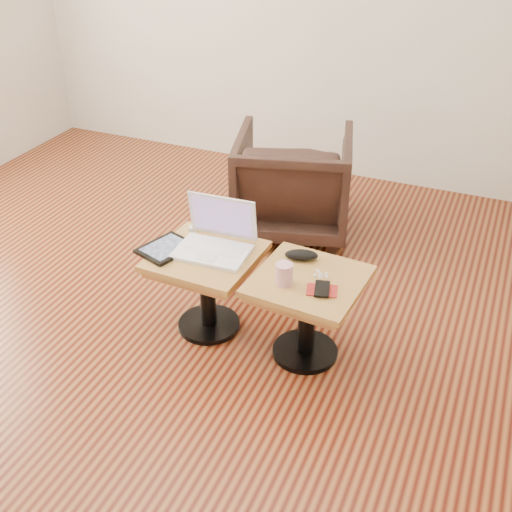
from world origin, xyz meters
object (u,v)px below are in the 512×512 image
at_px(side_table_right, 308,298).
at_px(armchair, 293,183).
at_px(side_table_left, 207,273).
at_px(striped_cup, 284,274).
at_px(laptop, 216,240).

relative_size(side_table_right, armchair, 0.73).
distance_m(side_table_left, side_table_right, 0.52).
distance_m(side_table_left, armchair, 1.14).
bearing_deg(striped_cup, side_table_right, 42.53).
relative_size(striped_cup, armchair, 0.14).
distance_m(side_table_right, laptop, 0.53).
height_order(side_table_right, laptop, laptop).
height_order(side_table_right, striped_cup, striped_cup).
bearing_deg(laptop, side_table_left, -118.18).
relative_size(side_table_right, striped_cup, 5.18).
height_order(side_table_right, armchair, armchair).
bearing_deg(armchair, striped_cup, 92.94).
height_order(side_table_left, armchair, armchair).
bearing_deg(laptop, armchair, 87.25).
relative_size(laptop, striped_cup, 3.57).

